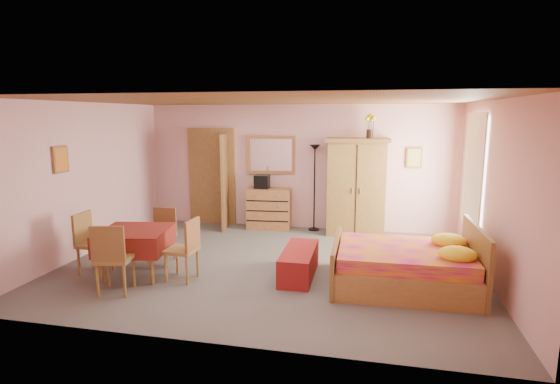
% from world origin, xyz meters
% --- Properties ---
extents(floor, '(6.50, 6.50, 0.00)m').
position_xyz_m(floor, '(0.00, 0.00, 0.00)').
color(floor, slate).
rests_on(floor, ground).
extents(ceiling, '(6.50, 6.50, 0.00)m').
position_xyz_m(ceiling, '(0.00, 0.00, 2.60)').
color(ceiling, brown).
rests_on(ceiling, wall_back).
extents(wall_back, '(6.50, 0.10, 2.60)m').
position_xyz_m(wall_back, '(0.00, 2.50, 1.30)').
color(wall_back, '#E0A2A2').
rests_on(wall_back, floor).
extents(wall_front, '(6.50, 0.10, 2.60)m').
position_xyz_m(wall_front, '(0.00, -2.50, 1.30)').
color(wall_front, '#E0A2A2').
rests_on(wall_front, floor).
extents(wall_left, '(0.10, 5.00, 2.60)m').
position_xyz_m(wall_left, '(-3.25, 0.00, 1.30)').
color(wall_left, '#E0A2A2').
rests_on(wall_left, floor).
extents(wall_right, '(0.10, 5.00, 2.60)m').
position_xyz_m(wall_right, '(3.25, 0.00, 1.30)').
color(wall_right, '#E0A2A2').
rests_on(wall_right, floor).
extents(doorway, '(1.06, 0.12, 2.15)m').
position_xyz_m(doorway, '(-1.90, 2.47, 1.02)').
color(doorway, '#9E6B35').
rests_on(doorway, floor).
extents(window, '(0.08, 1.40, 1.95)m').
position_xyz_m(window, '(3.21, 1.20, 1.45)').
color(window, white).
rests_on(window, wall_right).
extents(picture_left, '(0.04, 0.32, 0.42)m').
position_xyz_m(picture_left, '(-3.22, -0.60, 1.70)').
color(picture_left, orange).
rests_on(picture_left, wall_left).
extents(picture_back, '(0.30, 0.04, 0.40)m').
position_xyz_m(picture_back, '(2.35, 2.47, 1.55)').
color(picture_back, '#D8BF59').
rests_on(picture_back, wall_back).
extents(chest_of_drawers, '(0.94, 0.53, 0.86)m').
position_xyz_m(chest_of_drawers, '(-0.56, 2.27, 0.43)').
color(chest_of_drawers, '#A76838').
rests_on(chest_of_drawers, floor).
extents(wall_mirror, '(1.03, 0.13, 0.82)m').
position_xyz_m(wall_mirror, '(-0.56, 2.48, 1.55)').
color(wall_mirror, white).
rests_on(wall_mirror, wall_back).
extents(stereo, '(0.31, 0.23, 0.28)m').
position_xyz_m(stereo, '(-0.71, 2.25, 1.00)').
color(stereo, black).
rests_on(stereo, chest_of_drawers).
extents(floor_lamp, '(0.27, 0.27, 1.79)m').
position_xyz_m(floor_lamp, '(0.39, 2.33, 0.89)').
color(floor_lamp, black).
rests_on(floor_lamp, floor).
extents(wardrobe, '(1.26, 0.69, 1.94)m').
position_xyz_m(wardrobe, '(1.25, 2.18, 0.97)').
color(wardrobe, olive).
rests_on(wardrobe, floor).
extents(sunflower_vase, '(0.19, 0.19, 0.47)m').
position_xyz_m(sunflower_vase, '(1.48, 2.19, 2.17)').
color(sunflower_vase, yellow).
rests_on(sunflower_vase, wardrobe).
extents(bed, '(2.00, 1.58, 0.91)m').
position_xyz_m(bed, '(2.03, -0.44, 0.46)').
color(bed, '#B81168').
rests_on(bed, floor).
extents(bench, '(0.47, 1.23, 0.41)m').
position_xyz_m(bench, '(0.53, -0.35, 0.20)').
color(bench, maroon).
rests_on(bench, floor).
extents(dining_table, '(1.12, 1.12, 0.71)m').
position_xyz_m(dining_table, '(-1.86, -0.85, 0.35)').
color(dining_table, maroon).
rests_on(dining_table, floor).
extents(chair_south, '(0.52, 0.52, 0.97)m').
position_xyz_m(chair_south, '(-1.80, -1.48, 0.49)').
color(chair_south, olive).
rests_on(chair_south, floor).
extents(chair_north, '(0.40, 0.40, 0.87)m').
position_xyz_m(chair_north, '(-1.79, -0.19, 0.44)').
color(chair_north, '#A16836').
rests_on(chair_north, floor).
extents(chair_west, '(0.43, 0.43, 0.94)m').
position_xyz_m(chair_west, '(-2.51, -0.89, 0.47)').
color(chair_west, '#A66A38').
rests_on(chair_west, floor).
extents(chair_east, '(0.44, 0.44, 0.91)m').
position_xyz_m(chair_east, '(-1.12, -0.86, 0.46)').
color(chair_east, '#B07B3B').
rests_on(chair_east, floor).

